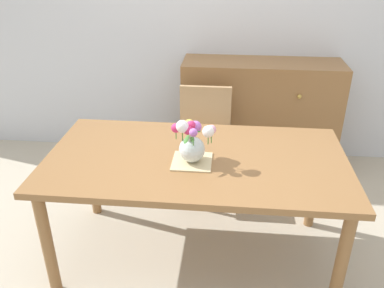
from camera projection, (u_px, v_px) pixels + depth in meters
name	position (u px, v px, depth m)	size (l,w,h in m)	color
ground_plane	(196.00, 253.00, 2.76)	(12.00, 12.00, 0.00)	#B7AD99
back_wall	(212.00, 8.00, 3.53)	(7.00, 0.10, 2.80)	silver
dining_table	(196.00, 169.00, 2.44)	(1.82, 0.97, 0.77)	olive
chair_far	(204.00, 135.00, 3.25)	(0.42, 0.42, 0.90)	tan
dresser	(259.00, 115.00, 3.66)	(1.40, 0.47, 1.00)	olive
placemat	(192.00, 161.00, 2.34)	(0.23, 0.23, 0.01)	#CCB789
flower_vase	(192.00, 141.00, 2.29)	(0.26, 0.24, 0.26)	silver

